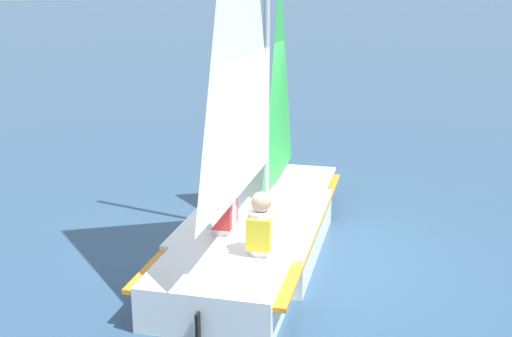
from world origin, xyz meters
The scene contains 4 objects.
ground_plane centered at (0.00, 0.00, 0.00)m, with size 260.00×260.00×0.00m, color #2D4C6B.
sailboat_main centered at (0.04, 0.05, 0.73)m, with size 3.97×4.45×5.50m.
sailor_helm centered at (0.58, 0.37, 0.62)m, with size 0.42×0.43×1.16m.
sailor_crew centered at (0.44, 1.10, 0.62)m, with size 0.42×0.43×1.16m.
Camera 1 is at (3.13, 6.88, 3.27)m, focal length 45.00 mm.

